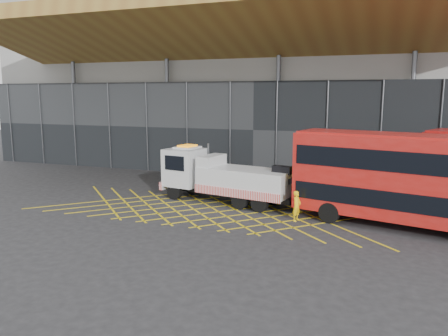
% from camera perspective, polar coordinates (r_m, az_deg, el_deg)
% --- Properties ---
extents(ground_plane, '(120.00, 120.00, 0.00)m').
position_cam_1_polar(ground_plane, '(27.40, -7.01, -5.09)').
color(ground_plane, '#242426').
extents(road_markings, '(21.56, 7.16, 0.01)m').
position_cam_1_polar(road_markings, '(26.42, -2.35, -5.56)').
color(road_markings, yellow).
rests_on(road_markings, ground_plane).
extents(construction_building, '(55.00, 23.97, 18.00)m').
position_cam_1_polar(construction_building, '(43.24, 6.51, 12.25)').
color(construction_building, gray).
rests_on(construction_building, ground_plane).
extents(recovery_truck, '(10.47, 4.12, 3.63)m').
position_cam_1_polar(recovery_truck, '(28.17, -0.37, -1.11)').
color(recovery_truck, black).
rests_on(recovery_truck, ground_plane).
extents(bus_towed, '(12.35, 5.61, 4.91)m').
position_cam_1_polar(bus_towed, '(24.20, 23.31, -1.14)').
color(bus_towed, '#AD140F').
rests_on(bus_towed, ground_plane).
extents(worker, '(0.58, 0.71, 1.68)m').
position_cam_1_polar(worker, '(24.43, 9.48, -4.92)').
color(worker, yellow).
rests_on(worker, ground_plane).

